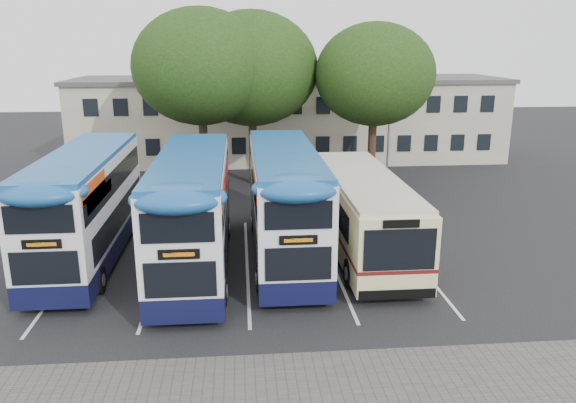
# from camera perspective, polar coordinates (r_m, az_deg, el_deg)

# --- Properties ---
(ground) EXTENTS (120.00, 120.00, 0.00)m
(ground) POSITION_cam_1_polar(r_m,az_deg,el_deg) (19.12, 7.63, -11.63)
(ground) COLOR black
(ground) RESTS_ON ground
(bay_lines) EXTENTS (14.12, 11.00, 0.01)m
(bay_lines) POSITION_cam_1_polar(r_m,az_deg,el_deg) (23.24, -4.18, -6.36)
(bay_lines) COLOR silver
(bay_lines) RESTS_ON ground
(depot_building) EXTENTS (32.40, 8.40, 6.20)m
(depot_building) POSITION_cam_1_polar(r_m,az_deg,el_deg) (44.05, 0.19, 8.53)
(depot_building) COLOR #AB9C8A
(depot_building) RESTS_ON ground
(lamp_post) EXTENTS (0.25, 1.05, 9.06)m
(lamp_post) POSITION_cam_1_polar(r_m,az_deg,el_deg) (38.00, 10.36, 10.03)
(lamp_post) COLOR gray
(lamp_post) RESTS_ON ground
(tree_left) EXTENTS (7.93, 7.93, 10.79)m
(tree_left) POSITION_cam_1_polar(r_m,az_deg,el_deg) (33.84, -8.87, 13.36)
(tree_left) COLOR black
(tree_left) RESTS_ON ground
(tree_mid) EXTENTS (8.22, 8.22, 10.72)m
(tree_mid) POSITION_cam_1_polar(r_m,az_deg,el_deg) (35.44, -3.72, 13.31)
(tree_mid) COLOR black
(tree_mid) RESTS_ON ground
(tree_right) EXTENTS (7.18, 7.18, 9.99)m
(tree_right) POSITION_cam_1_polar(r_m,az_deg,el_deg) (34.66, 8.81, 12.62)
(tree_right) COLOR black
(tree_right) RESTS_ON ground
(bus_dd_left) EXTENTS (2.62, 10.82, 4.51)m
(bus_dd_left) POSITION_cam_1_polar(r_m,az_deg,el_deg) (24.49, -19.80, 0.01)
(bus_dd_left) COLOR #0E1033
(bus_dd_left) RESTS_ON ground
(bus_dd_mid) EXTENTS (2.67, 11.00, 4.58)m
(bus_dd_mid) POSITION_cam_1_polar(r_m,az_deg,el_deg) (22.48, -9.62, -0.51)
(bus_dd_mid) COLOR #0E1033
(bus_dd_mid) RESTS_ON ground
(bus_dd_right) EXTENTS (2.66, 10.97, 4.57)m
(bus_dd_right) POSITION_cam_1_polar(r_m,az_deg,el_deg) (23.39, -0.35, 0.34)
(bus_dd_right) COLOR #0E1033
(bus_dd_right) RESTS_ON ground
(bus_single) EXTENTS (2.86, 11.22, 3.35)m
(bus_single) POSITION_cam_1_polar(r_m,az_deg,el_deg) (24.42, 7.61, -0.65)
(bus_single) COLOR #EEE79E
(bus_single) RESTS_ON ground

